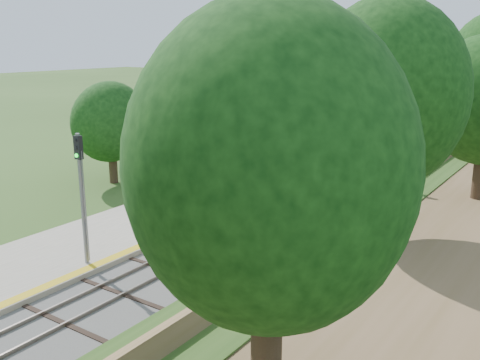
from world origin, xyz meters
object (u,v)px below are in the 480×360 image
Objects in this scene: lamppost_far at (145,196)px; train at (464,103)px; station_building at (208,114)px; signal_platform at (81,185)px; signal_farside at (368,162)px; signal_gantry at (458,95)px.

train is at bearing 86.55° from lamppost_far.
station_building reaches higher than train.
signal_platform is at bearing -81.79° from lamppost_far.
signal_platform is at bearing -92.58° from train.
train is at bearing 70.92° from station_building.
station_building reaches higher than signal_farside.
station_building is 1.27× the size of signal_farside.
signal_platform reaches higher than lamppost_far.
signal_farside is at bearing -30.09° from station_building.
station_building is 1.37× the size of signal_platform.
signal_gantry is 1.25× the size of signal_farside.
train is at bearing 96.78° from signal_farside.
train is (-2.47, 15.48, -2.51)m from signal_gantry.
signal_farside is (20.20, -11.70, 0.15)m from station_building.
signal_gantry is 0.07× the size of train.
signal_platform is (11.10, -23.96, 0.15)m from station_building.
signal_gantry is 1.34× the size of signal_platform.
station_building is 21.87m from lamppost_far.
signal_gantry is at bearing 83.74° from signal_platform.
signal_farside is (9.10, 12.26, 0.01)m from signal_platform.
signal_farside is (3.73, -36.69, -0.58)m from signal_gantry.
train is at bearing 87.42° from signal_platform.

